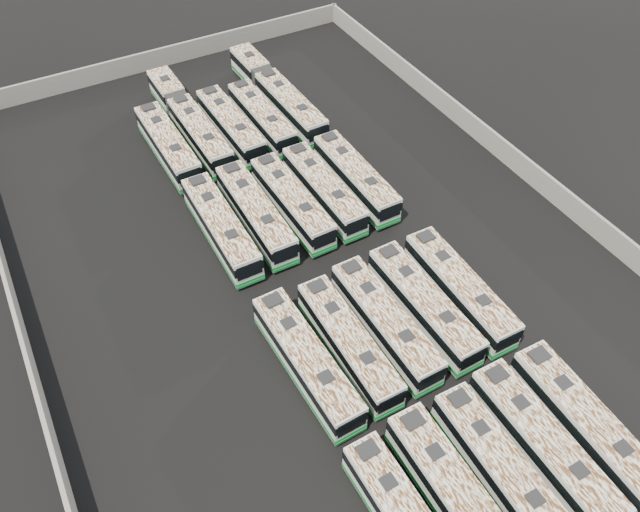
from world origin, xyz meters
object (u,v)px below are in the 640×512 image
at_px(bus_midfront_left, 348,343).
at_px(bus_back_far_right, 277,93).
at_px(bus_midfront_far_right, 459,289).
at_px(bus_midback_far_right, 356,177).
at_px(bus_back_center, 231,126).
at_px(bus_back_left, 189,119).
at_px(bus_midback_center, 292,202).
at_px(bus_front_left, 457,499).
at_px(bus_midfront_far_left, 307,361).
at_px(bus_back_far_left, 168,145).
at_px(bus_midback_left, 256,213).
at_px(bus_midback_right, 324,190).
at_px(bus_front_center, 502,472).
at_px(bus_midfront_right, 424,305).
at_px(bus_midfront_center, 385,323).
at_px(bus_back_right, 262,118).
at_px(bus_front_right, 543,446).
at_px(bus_midback_far_left, 221,227).
at_px(bus_front_far_right, 585,425).

bearing_deg(bus_midfront_left, bus_back_far_right, 73.04).
relative_size(bus_midfront_far_right, bus_back_far_right, 0.64).
bearing_deg(bus_midback_far_right, bus_back_center, 117.51).
bearing_deg(bus_back_left, bus_midback_center, -78.79).
distance_m(bus_front_left, bus_back_left, 43.52).
distance_m(bus_midfront_far_left, bus_back_far_left, 27.78).
xyz_separation_m(bus_midback_left, bus_midback_far_right, (9.87, -0.03, -0.04)).
distance_m(bus_midback_right, bus_midback_far_right, 3.34).
xyz_separation_m(bus_midfront_far_right, bus_back_left, (-9.92, 30.84, -0.02)).
distance_m(bus_midback_right, bus_back_far_left, 16.09).
relative_size(bus_front_center, bus_midfront_right, 0.99).
height_order(bus_midfront_center, bus_midback_far_right, bus_midfront_center).
bearing_deg(bus_midfront_center, bus_back_far_right, 77.68).
bearing_deg(bus_back_right, bus_back_left, 152.79).
height_order(bus_front_center, bus_back_far_left, bus_back_far_left).
relative_size(bus_back_far_left, bus_back_right, 1.05).
distance_m(bus_front_right, bus_back_far_right, 43.61).
height_order(bus_back_far_left, bus_back_far_right, bus_back_far_left).
relative_size(bus_midfront_right, bus_back_far_left, 0.98).
height_order(bus_midfront_center, bus_midback_far_left, bus_midback_far_left).
xyz_separation_m(bus_front_right, bus_back_far_right, (3.19, 43.50, -0.02)).
xyz_separation_m(bus_midback_far_left, bus_back_center, (6.46, 12.86, -0.04)).
bearing_deg(bus_midfront_far_left, bus_front_far_right, -45.72).
bearing_deg(bus_midback_far_left, bus_midback_right, 0.60).
bearing_deg(bus_midback_far_left, bus_midback_far_right, 0.99).
bearing_deg(bus_back_far_left, bus_midback_far_left, -90.60).
bearing_deg(bus_midback_right, bus_front_far_right, -83.59).
relative_size(bus_front_left, bus_back_far_right, 0.65).
bearing_deg(bus_midfront_far_left, bus_back_far_right, 65.71).
bearing_deg(bus_midback_center, bus_midfront_center, -91.41).
bearing_deg(bus_midfront_far_right, bus_midfront_right, -179.93).
height_order(bus_front_far_right, bus_midfront_left, bus_front_far_right).
xyz_separation_m(bus_midback_right, bus_back_far_right, (3.26, 15.94, 0.02)).
height_order(bus_midfront_right, bus_back_right, bus_midfront_right).
height_order(bus_midfront_far_left, bus_midfront_center, bus_midfront_far_left).
distance_m(bus_front_left, bus_back_far_left, 40.51).
distance_m(bus_midfront_far_right, bus_midback_right, 15.34).
distance_m(bus_midback_center, bus_back_far_right, 17.26).
bearing_deg(bus_midback_center, bus_midback_right, 0.15).
relative_size(bus_front_right, bus_midfront_left, 1.04).
distance_m(bus_front_left, bus_midback_center, 27.77).
height_order(bus_midfront_far_left, bus_midfront_left, bus_midfront_far_left).
distance_m(bus_back_far_left, bus_back_far_right, 13.46).
height_order(bus_front_far_right, bus_back_right, bus_front_far_right).
relative_size(bus_midback_far_left, bus_midback_center, 1.03).
xyz_separation_m(bus_front_left, bus_midfront_far_left, (-3.19, 12.60, -0.00)).
height_order(bus_midfront_far_left, bus_midback_left, bus_midback_left).
bearing_deg(bus_midback_right, bus_midback_left, 178.34).
distance_m(bus_front_right, bus_midfront_far_left, 15.92).
relative_size(bus_midfront_center, bus_midback_far_left, 0.98).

